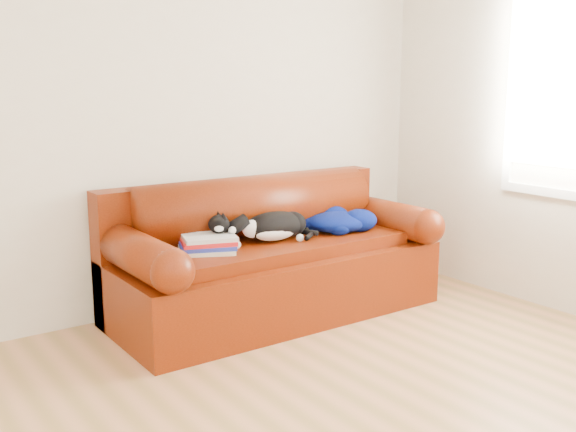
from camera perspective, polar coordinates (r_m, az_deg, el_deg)
name	(u,v)px	position (r m, az deg, el deg)	size (l,w,h in m)	color
room_shell	(368,35)	(2.69, 6.82, 14.96)	(4.52, 4.02, 2.61)	beige
sofa_base	(275,278)	(4.38, -1.09, -5.28)	(2.10, 0.90, 0.50)	#3F1002
sofa_back	(255,226)	(4.51, -2.84, -0.84)	(2.10, 1.01, 0.88)	#3F1002
book_stack	(208,244)	(4.01, -6.81, -2.36)	(0.41, 0.37, 0.10)	beige
cat	(274,227)	(4.26, -1.19, -0.93)	(0.63, 0.29, 0.23)	black
blanket	(338,221)	(4.56, 4.29, -0.40)	(0.50, 0.47, 0.15)	#020444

